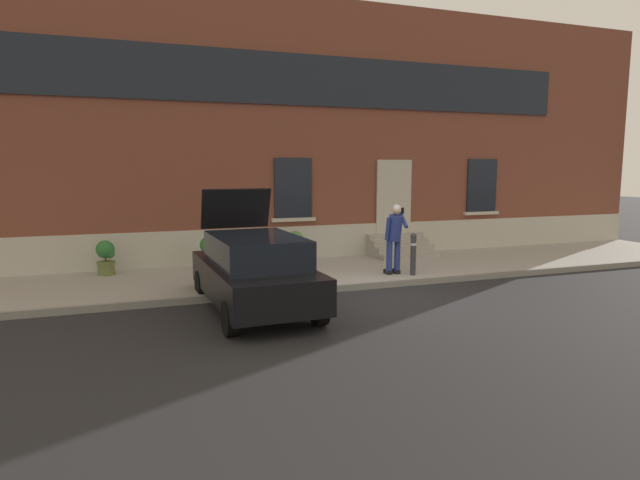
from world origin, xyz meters
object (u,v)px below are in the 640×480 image
Objects in this scene: person_on_phone at (395,234)px; planter_cream at (209,252)px; hatchback_car_black at (254,271)px; bollard_near_person at (413,253)px; planter_olive at (106,257)px; planter_charcoal at (296,245)px; bollard_far_left at (264,262)px.

planter_cream is at bearing 151.52° from person_on_phone.
bollard_near_person is at bearing 17.91° from hatchback_car_black.
person_on_phone is at bearing 22.66° from hatchback_car_black.
planter_olive is 4.98m from planter_charcoal.
bollard_far_left is 3.38m from person_on_phone.
hatchback_car_black reaches higher than planter_olive.
planter_cream is at bearing 151.80° from bollard_near_person.
bollard_near_person is 3.56m from planter_charcoal.
hatchback_car_black is at bearing -162.09° from bollard_near_person.
planter_olive is 1.00× the size of planter_cream.
hatchback_car_black is 3.95× the size of bollard_far_left.
planter_cream is 1.00× the size of planter_charcoal.
person_on_phone is (-0.40, 0.24, 0.44)m from bollard_near_person.
person_on_phone reaches higher than bollard_near_person.
planter_olive is (-7.09, 2.59, -0.11)m from bollard_near_person.
bollard_near_person is 1.22× the size of planter_charcoal.
planter_olive is 1.00× the size of planter_charcoal.
person_on_phone is 2.03× the size of planter_charcoal.
planter_olive and planter_charcoal have the same top height.
person_on_phone is at bearing -19.36° from planter_olive.
planter_olive and planter_cream have the same top height.
hatchback_car_black is 1.49m from bollard_far_left.
bollard_near_person is at bearing -31.65° from person_on_phone.
hatchback_car_black is 4.79× the size of planter_charcoal.
planter_cream is at bearing 109.24° from bollard_far_left.
planter_olive is (-2.81, 3.98, -0.19)m from hatchback_car_black.
planter_olive is at bearing -176.92° from planter_charcoal.
bollard_far_left is (-3.74, 0.00, 0.00)m from bollard_near_person.
bollard_far_left is at bearing 68.55° from hatchback_car_black.
planter_cream is (-0.86, 2.47, -0.11)m from bollard_far_left.
planter_cream is (-4.21, 2.23, -0.54)m from person_on_phone.
hatchback_car_black is at bearing -117.07° from planter_charcoal.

